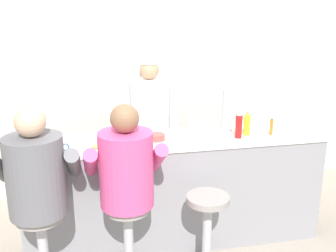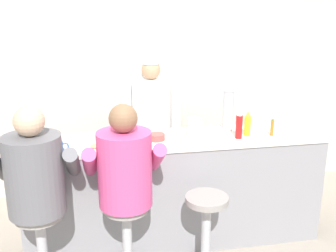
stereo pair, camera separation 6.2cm
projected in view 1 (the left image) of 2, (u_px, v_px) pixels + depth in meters
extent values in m
cube|color=beige|center=(152.00, 79.00, 4.61)|extent=(10.00, 0.06, 2.70)
cube|color=gray|center=(175.00, 192.00, 3.68)|extent=(2.70, 0.56, 0.99)
cube|color=silver|center=(175.00, 139.00, 3.54)|extent=(2.75, 0.58, 0.04)
cylinder|color=red|center=(239.00, 126.00, 3.49)|extent=(0.06, 0.06, 0.21)
cone|color=white|center=(239.00, 113.00, 3.46)|extent=(0.05, 0.05, 0.05)
cylinder|color=yellow|center=(247.00, 126.00, 3.58)|extent=(0.06, 0.06, 0.18)
cone|color=yellow|center=(248.00, 114.00, 3.55)|extent=(0.05, 0.05, 0.05)
cylinder|color=orange|center=(271.00, 127.00, 3.58)|extent=(0.03, 0.03, 0.14)
cylinder|color=#287F2D|center=(272.00, 119.00, 3.56)|extent=(0.02, 0.02, 0.01)
cylinder|color=silver|center=(194.00, 128.00, 3.47)|extent=(0.11, 0.11, 0.19)
cube|color=silver|center=(201.00, 127.00, 3.48)|extent=(0.01, 0.01, 0.11)
cylinder|color=white|center=(98.00, 149.00, 3.21)|extent=(0.24, 0.24, 0.02)
ellipsoid|color=#E0BC60|center=(97.00, 146.00, 3.21)|extent=(0.11, 0.08, 0.03)
cylinder|color=#B24C47|center=(157.00, 137.00, 3.45)|extent=(0.15, 0.15, 0.05)
cylinder|color=#4C7AB2|center=(59.00, 148.00, 3.12)|extent=(0.08, 0.08, 0.09)
torus|color=#4C7AB2|center=(65.00, 147.00, 3.13)|extent=(0.07, 0.01, 0.07)
cylinder|color=white|center=(136.00, 143.00, 3.24)|extent=(0.08, 0.08, 0.09)
torus|color=white|center=(142.00, 142.00, 3.25)|extent=(0.07, 0.01, 0.07)
cylinder|color=#B7BABF|center=(227.00, 110.00, 3.72)|extent=(0.10, 0.10, 0.38)
cylinder|color=silver|center=(228.00, 90.00, 3.66)|extent=(0.11, 0.11, 0.01)
cylinder|color=gray|center=(40.00, 216.00, 2.88)|extent=(0.35, 0.35, 0.05)
cylinder|color=#33384C|center=(28.00, 200.00, 3.04)|extent=(0.16, 0.41, 0.16)
cylinder|color=#33384C|center=(56.00, 197.00, 3.08)|extent=(0.16, 0.41, 0.16)
cylinder|color=slate|center=(36.00, 176.00, 2.79)|extent=(0.41, 0.41, 0.59)
cylinder|color=slate|center=(73.00, 163.00, 2.94)|extent=(0.11, 0.45, 0.36)
sphere|color=#DBB28E|center=(30.00, 122.00, 2.67)|extent=(0.21, 0.21, 0.21)
cylinder|color=#B2B5BA|center=(129.00, 245.00, 3.10)|extent=(0.08, 0.08, 0.67)
cylinder|color=gray|center=(128.00, 207.00, 3.01)|extent=(0.35, 0.35, 0.05)
cylinder|color=#33384C|center=(112.00, 192.00, 3.17)|extent=(0.15, 0.41, 0.15)
cylinder|color=#33384C|center=(137.00, 190.00, 3.21)|extent=(0.15, 0.41, 0.15)
cylinder|color=#E54C8C|center=(126.00, 169.00, 2.92)|extent=(0.41, 0.41, 0.58)
cylinder|color=#E54C8C|center=(91.00, 163.00, 2.97)|extent=(0.11, 0.44, 0.35)
cylinder|color=#E54C8C|center=(157.00, 158.00, 3.07)|extent=(0.11, 0.44, 0.35)
sphere|color=#8C6647|center=(125.00, 119.00, 2.81)|extent=(0.21, 0.21, 0.21)
cylinder|color=#B2B5BA|center=(207.00, 235.00, 3.23)|extent=(0.08, 0.08, 0.67)
cylinder|color=gray|center=(208.00, 199.00, 3.14)|extent=(0.35, 0.35, 0.05)
cube|color=#232328|center=(151.00, 165.00, 4.55)|extent=(0.34, 0.18, 0.81)
cube|color=white|center=(151.00, 154.00, 4.46)|extent=(0.30, 0.02, 0.48)
cylinder|color=white|center=(150.00, 106.00, 4.35)|extent=(0.44, 0.44, 0.60)
sphere|color=tan|center=(149.00, 70.00, 4.24)|extent=(0.21, 0.21, 0.21)
cylinder|color=white|center=(149.00, 56.00, 4.20)|extent=(0.19, 0.19, 0.17)
cylinder|color=white|center=(125.00, 108.00, 4.30)|extent=(0.12, 0.12, 0.51)
cylinder|color=white|center=(174.00, 105.00, 4.41)|extent=(0.12, 0.12, 0.51)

